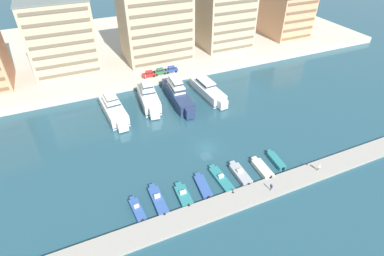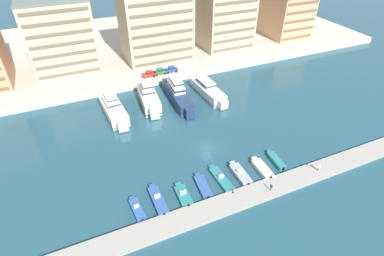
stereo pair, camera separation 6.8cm
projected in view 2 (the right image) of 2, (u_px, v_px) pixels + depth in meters
The scene contains 28 objects.
ground_plane at pixel (207, 148), 68.38m from camera, with size 400.00×400.00×0.00m, color #234C5B.
quay_promenade at pixel (132, 43), 117.95m from camera, with size 180.00×70.00×2.10m, color beige.
pier_dock at pixel (244, 198), 56.32m from camera, with size 120.00×4.45×0.75m, color #9E998E.
yacht_ivory_far_left at pixel (114, 109), 77.96m from camera, with size 5.42×16.46×7.36m.
yacht_white_left at pixel (149, 97), 82.20m from camera, with size 5.67×15.94×8.11m.
yacht_navy_mid_left at pixel (178, 94), 83.94m from camera, with size 4.90×20.16×7.95m.
yacht_white_center_left at pixel (208, 90), 86.46m from camera, with size 5.20×17.47×6.09m.
motorboat_blue_far_left at pixel (137, 209), 53.93m from camera, with size 2.05×6.09×1.41m.
motorboat_blue_left at pixel (158, 200), 55.72m from camera, with size 2.02×7.92×1.55m.
motorboat_teal_mid_left at pixel (183, 195), 56.73m from camera, with size 2.40×6.30×1.35m.
motorboat_blue_center_left at pixel (203, 186), 58.72m from camera, with size 2.50×6.98×0.80m.
motorboat_teal_center at pixel (222, 180), 60.03m from camera, with size 2.36×8.72×1.29m.
motorboat_grey_center_right at pixel (240, 174), 61.17m from camera, with size 2.27×7.15×1.50m.
motorboat_cream_mid_right at pixel (262, 168), 62.38m from camera, with size 2.34×6.74×1.05m.
motorboat_teal_right at pixel (276, 160), 64.54m from camera, with size 2.09×6.34×0.89m.
car_red_far_left at pixel (149, 74), 92.09m from camera, with size 4.15×2.02×1.80m.
car_green_left at pixel (160, 71), 93.52m from camera, with size 4.11×1.94×1.80m.
car_blue_mid_left at pixel (171, 69), 94.69m from camera, with size 4.17×2.07×1.80m.
apartment_block_left at pixel (61, 36), 90.15m from camera, with size 19.69×13.04×23.69m.
apartment_block_mid_left at pixel (155, 21), 97.51m from camera, with size 22.05×15.93×26.71m.
apartment_block_center_left at pixel (225, 10), 106.43m from camera, with size 17.87×16.55×27.47m.
apartment_block_center at pixel (286, 14), 118.40m from camera, with size 15.19×17.50×18.25m.
pedestrian_near_edge at pixel (319, 167), 61.00m from camera, with size 0.56×0.45×1.71m.
pedestrian_mid_deck at pixel (271, 187), 56.73m from camera, with size 0.27×0.65×1.68m.
bollard_west at pixel (190, 205), 54.06m from camera, with size 0.20×0.20×0.61m.
bollard_west_mid at pixel (233, 190), 56.93m from camera, with size 0.20×0.20×0.61m.
bollard_east_mid at pixel (272, 176), 59.81m from camera, with size 0.20×0.20×0.61m.
bollard_east at pixel (307, 164), 62.69m from camera, with size 0.20×0.20×0.61m.
Camera 2 is at (-23.90, -46.49, 44.46)m, focal length 28.00 mm.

